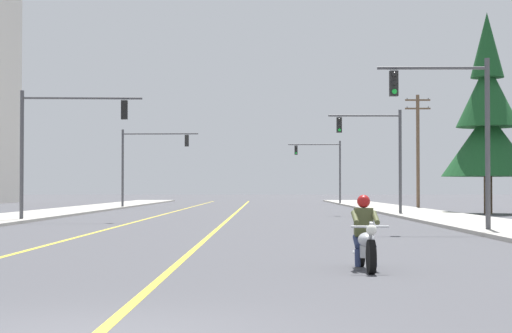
{
  "coord_description": "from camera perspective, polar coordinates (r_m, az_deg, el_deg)",
  "views": [
    {
      "loc": [
        1.81,
        -9.32,
        1.59
      ],
      "look_at": [
        1.51,
        23.29,
        2.41
      ],
      "focal_mm": 60.68,
      "sensor_mm": 36.0,
      "label": 1
    }
  ],
  "objects": [
    {
      "name": "lane_stripe_center",
      "position": [
        54.37,
        -1.39,
        -3.1
      ],
      "size": [
        0.16,
        100.0,
        0.01
      ],
      "primitive_type": "cube",
      "color": "yellow",
      "rests_on": "ground"
    },
    {
      "name": "traffic_signal_mid_left",
      "position": [
        68.42,
        -7.32,
        0.74
      ],
      "size": [
        6.05,
        0.44,
        6.2
      ],
      "color": "#47474C",
      "rests_on": "ground"
    },
    {
      "name": "lane_stripe_left",
      "position": [
        54.67,
        -5.83,
        -3.08
      ],
      "size": [
        0.16,
        100.0,
        0.01
      ],
      "primitive_type": "cube",
      "color": "yellow",
      "rests_on": "ground"
    },
    {
      "name": "sidewalk_kerb_left",
      "position": [
        51.01,
        -14.21,
        -3.09
      ],
      "size": [
        4.4,
        110.0,
        0.14
      ],
      "primitive_type": "cube",
      "color": "#ADA89E",
      "rests_on": "ground"
    },
    {
      "name": "traffic_signal_near_right",
      "position": [
        31.43,
        13.07,
        3.08
      ],
      "size": [
        3.99,
        0.37,
        6.2
      ],
      "color": "#47474C",
      "rests_on": "ground"
    },
    {
      "name": "traffic_signal_mid_right",
      "position": [
        51.32,
        8.16,
        1.35
      ],
      "size": [
        4.32,
        0.43,
        6.2
      ],
      "color": "#47474C",
      "rests_on": "ground"
    },
    {
      "name": "traffic_signal_far_right",
      "position": [
        84.68,
        4.56,
        0.28
      ],
      "size": [
        5.14,
        0.41,
        6.2
      ],
      "color": "#47474C",
      "rests_on": "ground"
    },
    {
      "name": "conifer_tree_right_verge_far",
      "position": [
        54.9,
        15.02,
        2.9
      ],
      "size": [
        5.64,
        5.64,
        12.41
      ],
      "color": "#4C3828",
      "rests_on": "ground"
    },
    {
      "name": "motorcycle_with_rider",
      "position": [
        17.0,
        7.2,
        -4.81
      ],
      "size": [
        0.7,
        2.19,
        1.46
      ],
      "color": "black",
      "rests_on": "ground"
    },
    {
      "name": "utility_pole_right_far",
      "position": [
        67.02,
        10.62,
        1.24
      ],
      "size": [
        1.93,
        0.26,
        8.71
      ],
      "color": "brown",
      "rests_on": "ground"
    },
    {
      "name": "sidewalk_kerb_right",
      "position": [
        50.21,
        11.26,
        -3.14
      ],
      "size": [
        4.4,
        110.0,
        0.14
      ],
      "primitive_type": "cube",
      "color": "#ADA89E",
      "rests_on": "ground"
    },
    {
      "name": "traffic_signal_near_left",
      "position": [
        41.92,
        -12.94,
        2.11
      ],
      "size": [
        5.74,
        0.56,
        6.2
      ],
      "color": "#47474C",
      "rests_on": "ground"
    }
  ]
}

